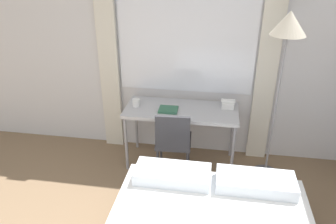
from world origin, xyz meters
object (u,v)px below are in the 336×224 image
desk (181,113)px  desk_chair (173,140)px  book (168,109)px  telephone (228,104)px  standing_lamp (287,40)px  mug (136,103)px

desk → desk_chair: (-0.05, -0.31, -0.19)m
desk → book: bearing=-156.1°
telephone → standing_lamp: bearing=-23.7°
standing_lamp → mug: 1.81m
desk_chair → standing_lamp: (1.10, 0.22, 1.14)m
desk → standing_lamp: (1.05, -0.09, 0.95)m
standing_lamp → desk_chair: bearing=-168.7°
book → standing_lamp: bearing=-1.1°
desk_chair → standing_lamp: bearing=7.7°
telephone → mug: telephone is taller
desk → desk_chair: size_ratio=1.54×
standing_lamp → telephone: (-0.51, 0.22, -0.85)m
telephone → desk_chair: bearing=-143.3°
telephone → mug: size_ratio=1.77×
desk_chair → mug: desk_chair is taller
desk → standing_lamp: 1.42m
standing_lamp → mug: (-1.60, 0.08, -0.84)m
book → mug: bearing=172.0°
desk_chair → telephone: bearing=33.1°
book → mug: size_ratio=2.39×
standing_lamp → telephone: bearing=156.3°
standing_lamp → telephone: size_ratio=11.66×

